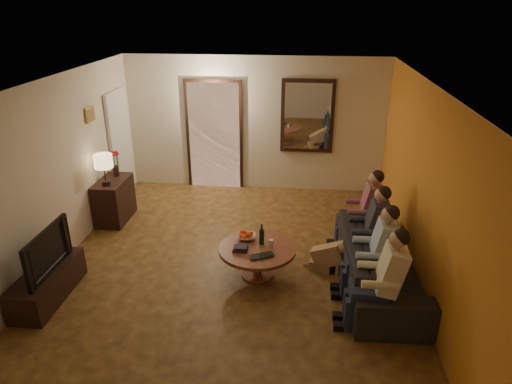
# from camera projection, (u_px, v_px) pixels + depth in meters

# --- Properties ---
(floor) EXTENTS (5.00, 6.00, 0.01)m
(floor) POSITION_uv_depth(u_px,v_px,m) (233.00, 266.00, 6.58)
(floor) COLOR #462612
(floor) RESTS_ON ground
(ceiling) EXTENTS (5.00, 6.00, 0.01)m
(ceiling) POSITION_uv_depth(u_px,v_px,m) (229.00, 84.00, 5.56)
(ceiling) COLOR white
(ceiling) RESTS_ON back_wall
(back_wall) EXTENTS (5.00, 0.02, 2.60)m
(back_wall) POSITION_uv_depth(u_px,v_px,m) (255.00, 125.00, 8.81)
(back_wall) COLOR beige
(back_wall) RESTS_ON floor
(front_wall) EXTENTS (5.00, 0.02, 2.60)m
(front_wall) POSITION_uv_depth(u_px,v_px,m) (169.00, 336.00, 3.33)
(front_wall) COLOR beige
(front_wall) RESTS_ON floor
(left_wall) EXTENTS (0.02, 6.00, 2.60)m
(left_wall) POSITION_uv_depth(u_px,v_px,m) (53.00, 176.00, 6.31)
(left_wall) COLOR beige
(left_wall) RESTS_ON floor
(right_wall) EXTENTS (0.02, 6.00, 2.60)m
(right_wall) POSITION_uv_depth(u_px,v_px,m) (424.00, 190.00, 5.83)
(right_wall) COLOR beige
(right_wall) RESTS_ON floor
(orange_accent) EXTENTS (0.01, 6.00, 2.60)m
(orange_accent) POSITION_uv_depth(u_px,v_px,m) (424.00, 190.00, 5.83)
(orange_accent) COLOR orange
(orange_accent) RESTS_ON right_wall
(kitchen_doorway) EXTENTS (1.00, 0.06, 2.10)m
(kitchen_doorway) POSITION_uv_depth(u_px,v_px,m) (215.00, 136.00, 8.97)
(kitchen_doorway) COLOR #FFE0A5
(kitchen_doorway) RESTS_ON floor
(door_trim) EXTENTS (1.12, 0.04, 2.22)m
(door_trim) POSITION_uv_depth(u_px,v_px,m) (214.00, 136.00, 8.96)
(door_trim) COLOR black
(door_trim) RESTS_ON floor
(fridge_glimpse) EXTENTS (0.45, 0.03, 1.70)m
(fridge_glimpse) POSITION_uv_depth(u_px,v_px,m) (227.00, 144.00, 9.01)
(fridge_glimpse) COLOR silver
(fridge_glimpse) RESTS_ON floor
(mirror_frame) EXTENTS (1.00, 0.05, 1.40)m
(mirror_frame) POSITION_uv_depth(u_px,v_px,m) (307.00, 116.00, 8.60)
(mirror_frame) COLOR black
(mirror_frame) RESTS_ON back_wall
(mirror_glass) EXTENTS (0.86, 0.02, 1.26)m
(mirror_glass) POSITION_uv_depth(u_px,v_px,m) (307.00, 117.00, 8.57)
(mirror_glass) COLOR white
(mirror_glass) RESTS_ON back_wall
(white_door) EXTENTS (0.06, 0.85, 2.04)m
(white_door) POSITION_uv_depth(u_px,v_px,m) (120.00, 145.00, 8.52)
(white_door) COLOR white
(white_door) RESTS_ON floor
(framed_art) EXTENTS (0.03, 0.28, 0.24)m
(framed_art) POSITION_uv_depth(u_px,v_px,m) (90.00, 114.00, 7.28)
(framed_art) COLOR #B28C33
(framed_art) RESTS_ON left_wall
(art_canvas) EXTENTS (0.01, 0.22, 0.18)m
(art_canvas) POSITION_uv_depth(u_px,v_px,m) (91.00, 114.00, 7.27)
(art_canvas) COLOR brown
(art_canvas) RESTS_ON left_wall
(dresser) EXTENTS (0.45, 0.82, 0.73)m
(dresser) POSITION_uv_depth(u_px,v_px,m) (114.00, 200.00, 7.82)
(dresser) COLOR black
(dresser) RESTS_ON floor
(table_lamp) EXTENTS (0.30, 0.30, 0.54)m
(table_lamp) POSITION_uv_depth(u_px,v_px,m) (104.00, 170.00, 7.37)
(table_lamp) COLOR beige
(table_lamp) RESTS_ON dresser
(flower_vase) EXTENTS (0.14, 0.14, 0.44)m
(flower_vase) POSITION_uv_depth(u_px,v_px,m) (115.00, 164.00, 7.79)
(flower_vase) COLOR red
(flower_vase) RESTS_ON dresser
(tv_stand) EXTENTS (0.45, 1.21, 0.40)m
(tv_stand) POSITION_uv_depth(u_px,v_px,m) (48.00, 284.00, 5.83)
(tv_stand) COLOR black
(tv_stand) RESTS_ON floor
(tv) EXTENTS (0.99, 0.13, 0.57)m
(tv) POSITION_uv_depth(u_px,v_px,m) (40.00, 251.00, 5.63)
(tv) COLOR black
(tv) RESTS_ON tv_stand
(sofa) EXTENTS (2.39, 1.01, 0.69)m
(sofa) POSITION_uv_depth(u_px,v_px,m) (379.00, 262.00, 6.05)
(sofa) COLOR black
(sofa) RESTS_ON floor
(person_a) EXTENTS (0.60, 0.40, 1.20)m
(person_a) POSITION_uv_depth(u_px,v_px,m) (384.00, 284.00, 5.14)
(person_a) COLOR tan
(person_a) RESTS_ON sofa
(person_b) EXTENTS (0.60, 0.40, 1.20)m
(person_b) POSITION_uv_depth(u_px,v_px,m) (376.00, 256.00, 5.68)
(person_b) COLOR tan
(person_b) RESTS_ON sofa
(person_c) EXTENTS (0.60, 0.40, 1.20)m
(person_c) POSITION_uv_depth(u_px,v_px,m) (370.00, 234.00, 6.23)
(person_c) COLOR tan
(person_c) RESTS_ON sofa
(person_d) EXTENTS (0.60, 0.40, 1.20)m
(person_d) POSITION_uv_depth(u_px,v_px,m) (365.00, 214.00, 6.78)
(person_d) COLOR tan
(person_d) RESTS_ON sofa
(dog) EXTENTS (0.61, 0.40, 0.56)m
(dog) POSITION_uv_depth(u_px,v_px,m) (328.00, 254.00, 6.35)
(dog) COLOR tan
(dog) RESTS_ON floor
(coffee_table) EXTENTS (1.11, 1.11, 0.45)m
(coffee_table) POSITION_uv_depth(u_px,v_px,m) (257.00, 262.00, 6.27)
(coffee_table) COLOR brown
(coffee_table) RESTS_ON floor
(bowl) EXTENTS (0.26, 0.26, 0.06)m
(bowl) POSITION_uv_depth(u_px,v_px,m) (246.00, 237.00, 6.39)
(bowl) COLOR white
(bowl) RESTS_ON coffee_table
(oranges) EXTENTS (0.20, 0.20, 0.08)m
(oranges) POSITION_uv_depth(u_px,v_px,m) (246.00, 233.00, 6.36)
(oranges) COLOR #F94E15
(oranges) RESTS_ON bowl
(wine_bottle) EXTENTS (0.07, 0.07, 0.31)m
(wine_bottle) POSITION_uv_depth(u_px,v_px,m) (262.00, 234.00, 6.21)
(wine_bottle) COLOR black
(wine_bottle) RESTS_ON coffee_table
(wine_glass) EXTENTS (0.06, 0.06, 0.10)m
(wine_glass) POSITION_uv_depth(u_px,v_px,m) (271.00, 243.00, 6.19)
(wine_glass) COLOR silver
(wine_glass) RESTS_ON coffee_table
(book_stack) EXTENTS (0.20, 0.15, 0.07)m
(book_stack) POSITION_uv_depth(u_px,v_px,m) (240.00, 248.00, 6.10)
(book_stack) COLOR black
(book_stack) RESTS_ON coffee_table
(laptop) EXTENTS (0.39, 0.33, 0.03)m
(laptop) POSITION_uv_depth(u_px,v_px,m) (263.00, 258.00, 5.91)
(laptop) COLOR black
(laptop) RESTS_ON coffee_table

